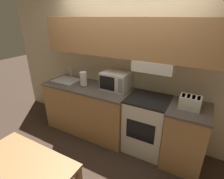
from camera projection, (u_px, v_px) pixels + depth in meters
The scene contains 10 objects.
ground_plane at pixel (123, 129), 3.51m from camera, with size 16.00×16.00×0.00m, color #3D2D23.
wall_back at pixel (125, 55), 2.87m from camera, with size 5.22×0.38×2.55m.
lower_counter_main at pixel (88, 108), 3.33m from camera, with size 1.64×0.67×0.94m.
lower_counter_right_stub at pixel (185, 136), 2.56m from camera, with size 0.56×0.67×0.94m.
stove_range at pixel (146, 124), 2.85m from camera, with size 0.63×0.60×0.94m.
microwave at pixel (116, 81), 2.96m from camera, with size 0.45×0.37×0.30m.
toaster at pixel (190, 102), 2.35m from camera, with size 0.28×0.20×0.18m.
sink_basin at pixel (66, 80), 3.36m from camera, with size 0.47×0.39×0.26m.
paper_towel_roll at pixel (83, 79), 3.10m from camera, with size 0.14×0.14×0.26m.
dining_table at pixel (22, 175), 1.75m from camera, with size 1.07×0.62×0.76m.
Camera 1 is at (1.20, -2.67, 2.11)m, focal length 28.00 mm.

